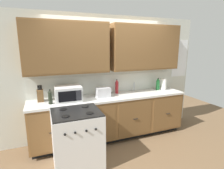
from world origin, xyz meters
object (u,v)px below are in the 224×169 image
paper_towel_roll (164,84)px  toaster (103,92)px  bottle_green (158,84)px  microwave (68,94)px  bottle_dark (50,97)px  stove_range (77,139)px  bottle_red (117,86)px  knife_block (40,95)px

paper_towel_roll → toaster: bearing=-178.0°
toaster → bottle_green: bottle_green is taller
microwave → toaster: 0.69m
microwave → toaster: microwave is taller
bottle_dark → stove_range: bearing=-57.7°
bottle_red → paper_towel_roll: bearing=-5.2°
stove_range → bottle_red: (1.03, 0.80, 0.62)m
stove_range → paper_towel_roll: (2.18, 0.69, 0.59)m
paper_towel_roll → stove_range: bearing=-162.4°
microwave → bottle_dark: (-0.32, -0.06, -0.01)m
stove_range → paper_towel_roll: size_ratio=3.65×
paper_towel_roll → microwave: bearing=-177.9°
paper_towel_roll → bottle_green: bearing=157.2°
bottle_green → microwave: bearing=-176.3°
microwave → bottle_red: bearing=10.0°
bottle_red → microwave: bearing=-170.0°
toaster → paper_towel_roll: paper_towel_roll is taller
stove_range → bottle_green: bearing=19.9°
microwave → paper_towel_roll: size_ratio=1.85×
toaster → paper_towel_roll: size_ratio=1.08×
stove_range → microwave: bearing=92.6°
microwave → knife_block: (-0.49, 0.17, -0.02)m
bottle_green → bottle_red: bottle_red is taller
bottle_green → bottle_red: size_ratio=0.88×
toaster → bottle_red: bearing=23.3°
bottle_dark → paper_towel_roll: bearing=3.1°
stove_range → bottle_red: size_ratio=3.03×
bottle_green → knife_block: bearing=179.2°
paper_towel_roll → bottle_red: size_ratio=0.83×
bottle_dark → bottle_green: 2.41m
knife_block → bottle_dark: 0.28m
knife_block → bottle_green: bearing=-0.8°
microwave → paper_towel_roll: microwave is taller
paper_towel_roll → bottle_dark: size_ratio=0.97×
paper_towel_roll → bottle_dark: 2.53m
bottle_dark → knife_block: bearing=125.8°
knife_block → bottle_dark: size_ratio=1.16×
toaster → bottle_dark: bearing=-175.2°
bottle_dark → bottle_red: bottle_red is taller
stove_range → toaster: (0.66, 0.64, 0.56)m
stove_range → paper_towel_roll: paper_towel_roll is taller
stove_range → bottle_dark: (-0.35, 0.55, 0.59)m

